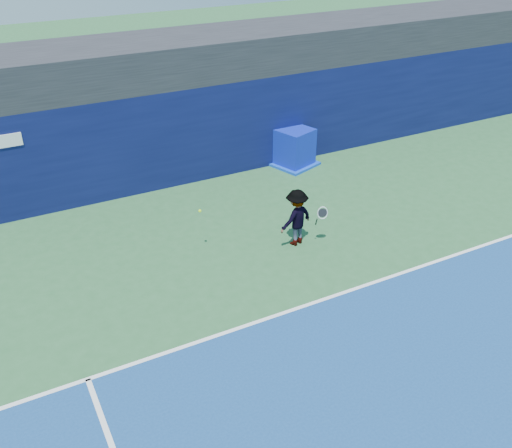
# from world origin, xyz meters

# --- Properties ---
(ground) EXTENTS (80.00, 80.00, 0.00)m
(ground) POSITION_xyz_m (0.00, 0.00, 0.00)
(ground) COLOR #295B31
(ground) RESTS_ON ground
(baseline) EXTENTS (24.00, 0.10, 0.01)m
(baseline) POSITION_xyz_m (0.00, 3.00, 0.01)
(baseline) COLOR white
(baseline) RESTS_ON ground
(stadium_band) EXTENTS (36.00, 3.00, 1.20)m
(stadium_band) POSITION_xyz_m (0.00, 11.50, 3.60)
(stadium_band) COLOR black
(stadium_band) RESTS_ON back_wall_assembly
(back_wall_assembly) EXTENTS (36.00, 1.03, 3.00)m
(back_wall_assembly) POSITION_xyz_m (-0.00, 10.50, 1.50)
(back_wall_assembly) COLOR #0A103C
(back_wall_assembly) RESTS_ON ground
(equipment_cart) EXTENTS (1.67, 1.67, 1.27)m
(equipment_cart) POSITION_xyz_m (3.50, 9.72, 0.58)
(equipment_cart) COLOR #0B1BA4
(equipment_cart) RESTS_ON ground
(tennis_player) EXTENTS (1.28, 0.80, 1.54)m
(tennis_player) POSITION_xyz_m (0.98, 5.37, 0.77)
(tennis_player) COLOR white
(tennis_player) RESTS_ON ground
(tennis_ball) EXTENTS (0.08, 0.08, 0.08)m
(tennis_ball) POSITION_xyz_m (-1.33, 6.19, 1.15)
(tennis_ball) COLOR #B7E719
(tennis_ball) RESTS_ON ground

